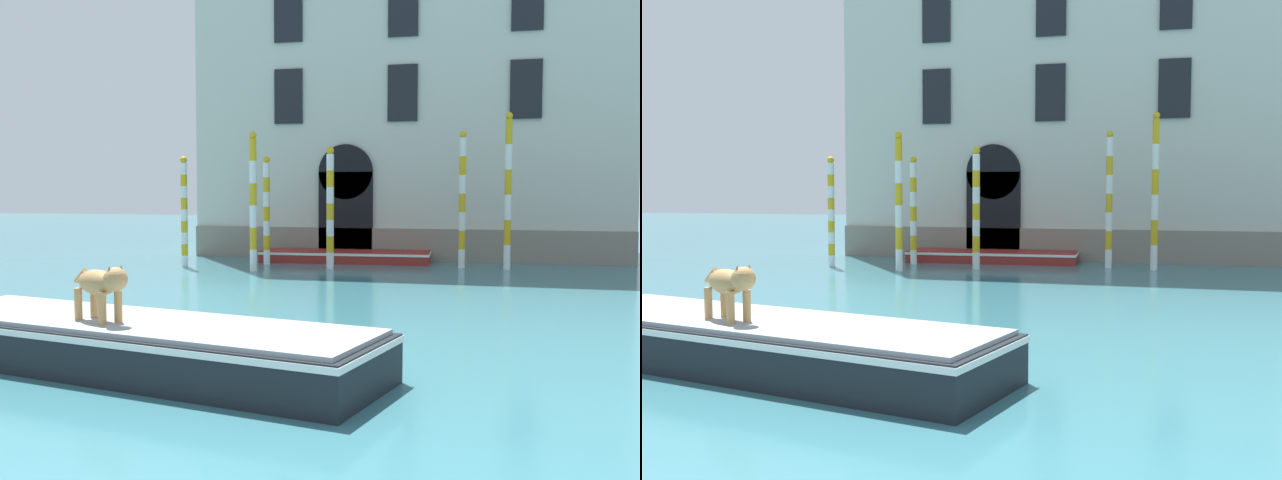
# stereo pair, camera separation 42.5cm
# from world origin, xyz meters

# --- Properties ---
(palazzo_left) EXTENTS (14.67, 6.13, 17.20)m
(palazzo_left) POSITION_xyz_m (0.16, 25.34, 8.58)
(palazzo_left) COLOR beige
(palazzo_left) RESTS_ON ground_plane
(boat_foreground) EXTENTS (7.13, 3.32, 0.68)m
(boat_foreground) POSITION_xyz_m (-1.18, 6.45, 0.36)
(boat_foreground) COLOR black
(boat_foreground) RESTS_ON ground_plane
(dog_on_deck) EXTENTS (1.04, 0.69, 0.76)m
(dog_on_deck) POSITION_xyz_m (-1.49, 6.19, 1.17)
(dog_on_deck) COLOR tan
(dog_on_deck) RESTS_ON boat_foreground
(boat_moored_near_palazzo) EXTENTS (5.55, 1.92, 0.37)m
(boat_moored_near_palazzo) POSITION_xyz_m (-1.52, 21.26, 0.20)
(boat_moored_near_palazzo) COLOR maroon
(boat_moored_near_palazzo) RESTS_ON ground_plane
(mooring_pole_0) EXTENTS (0.21, 0.21, 3.40)m
(mooring_pole_0) POSITION_xyz_m (-3.77, 19.93, 1.72)
(mooring_pole_0) COLOR white
(mooring_pole_0) RESTS_ON ground_plane
(mooring_pole_1) EXTENTS (0.23, 0.23, 3.63)m
(mooring_pole_1) POSITION_xyz_m (-1.55, 19.23, 1.83)
(mooring_pole_1) COLOR white
(mooring_pole_1) RESTS_ON ground_plane
(mooring_pole_2) EXTENTS (0.21, 0.21, 3.37)m
(mooring_pole_2) POSITION_xyz_m (-5.96, 18.60, 1.70)
(mooring_pole_2) COLOR white
(mooring_pole_2) RESTS_ON ground_plane
(mooring_pole_3) EXTENTS (0.21, 0.21, 4.11)m
(mooring_pole_3) POSITION_xyz_m (2.24, 20.49, 2.07)
(mooring_pole_3) COLOR white
(mooring_pole_3) RESTS_ON ground_plane
(mooring_pole_4) EXTENTS (0.21, 0.21, 4.61)m
(mooring_pole_4) POSITION_xyz_m (3.58, 20.25, 2.32)
(mooring_pole_4) COLOR white
(mooring_pole_4) RESTS_ON ground_plane
(mooring_pole_5) EXTENTS (0.22, 0.22, 4.02)m
(mooring_pole_5) POSITION_xyz_m (-3.53, 17.97, 2.03)
(mooring_pole_5) COLOR white
(mooring_pole_5) RESTS_ON ground_plane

